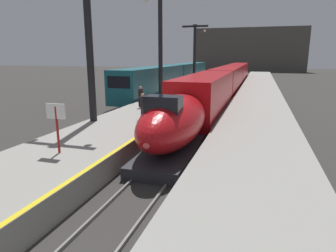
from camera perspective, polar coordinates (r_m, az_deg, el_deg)
name	(u,v)px	position (r m, az deg, el deg)	size (l,w,h in m)	color
platform_left	(168,105)	(28.04, 0.03, 3.98)	(4.80, 110.00, 1.05)	gray
platform_right	(258,110)	(26.86, 16.82, 2.99)	(4.80, 110.00, 1.05)	gray
platform_left_safety_stripe	(192,101)	(27.39, 4.61, 4.84)	(0.20, 107.80, 0.01)	yellow
rail_main_left	(208,107)	(30.03, 7.62, 3.59)	(0.08, 110.00, 0.12)	slate
rail_main_right	(223,108)	(29.83, 10.47, 3.42)	(0.08, 110.00, 0.12)	slate
rail_secondary_left	(133,104)	(32.32, -6.72, 4.30)	(0.08, 110.00, 0.12)	slate
rail_secondary_right	(146,104)	(31.75, -4.23, 4.20)	(0.08, 110.00, 0.12)	slate
highspeed_train_main	(226,81)	(38.77, 11.11, 8.46)	(2.92, 57.78, 3.60)	#B20F14
regional_train_adjacent	(174,76)	(44.38, 1.12, 9.52)	(2.85, 36.60, 3.80)	#145660
station_column_mid	(88,21)	(19.17, -15.12, 18.80)	(4.00, 0.68, 10.09)	black
station_column_far	(160,35)	(31.49, -1.48, 17.13)	(4.00, 0.68, 10.31)	black
station_column_distant	(195,48)	(47.62, 5.13, 14.73)	(4.00, 0.68, 8.65)	black
passenger_near_edge	(141,95)	(23.84, -5.24, 5.95)	(0.29, 0.56, 1.69)	#23232D
passenger_far_waiting	(143,104)	(19.30, -4.84, 4.22)	(0.56, 0.30, 1.69)	#23232D
rolling_suitcase	(166,104)	(23.81, -0.45, 4.33)	(0.40, 0.22, 0.98)	brown
departure_info_board	(56,118)	(13.16, -20.60, 1.41)	(0.90, 0.10, 2.12)	maroon
terminus_back_wall	(249,50)	(103.81, 15.24, 13.94)	(36.00, 2.00, 14.00)	#4C4742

